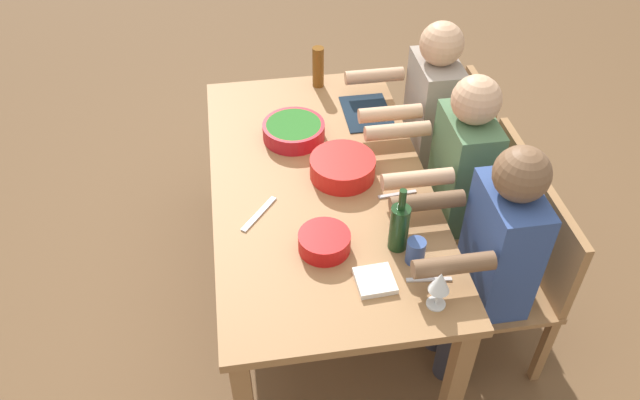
{
  "coord_description": "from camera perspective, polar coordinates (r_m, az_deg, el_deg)",
  "views": [
    {
      "loc": [
        -2.07,
        0.32,
        2.53
      ],
      "look_at": [
        0.0,
        0.0,
        0.63
      ],
      "focal_mm": 35.31,
      "sensor_mm": 36.0,
      "label": 1
    }
  ],
  "objects": [
    {
      "name": "ground_plane",
      "position": [
        3.28,
        0.0,
        -8.15
      ],
      "size": [
        8.0,
        8.0,
        0.0
      ],
      "primitive_type": "plane",
      "color": "brown"
    },
    {
      "name": "dining_table",
      "position": [
        2.81,
        0.0,
        0.41
      ],
      "size": [
        1.75,
        0.94,
        0.74
      ],
      "color": "#9E7044",
      "rests_on": "ground_plane"
    },
    {
      "name": "chair_near_center",
      "position": [
        3.12,
        14.58,
        -0.48
      ],
      "size": [
        0.4,
        0.4,
        0.85
      ],
      "color": "#9E7044",
      "rests_on": "ground_plane"
    },
    {
      "name": "diner_near_center",
      "position": [
        2.92,
        11.95,
        2.24
      ],
      "size": [
        0.41,
        0.53,
        1.2
      ],
      "color": "#2D2D38",
      "rests_on": "ground_plane"
    },
    {
      "name": "chair_near_right",
      "position": [
        3.45,
        11.91,
        4.88
      ],
      "size": [
        0.4,
        0.4,
        0.85
      ],
      "color": "#9E7044",
      "rests_on": "ground_plane"
    },
    {
      "name": "diner_near_right",
      "position": [
        3.27,
        9.37,
        7.61
      ],
      "size": [
        0.41,
        0.53,
        1.2
      ],
      "color": "#2D2D38",
      "rests_on": "ground_plane"
    },
    {
      "name": "chair_near_left",
      "position": [
        2.82,
        17.87,
        -7.04
      ],
      "size": [
        0.4,
        0.4,
        0.85
      ],
      "color": "#9E7044",
      "rests_on": "ground_plane"
    },
    {
      "name": "diner_near_left",
      "position": [
        2.6,
        15.17,
        -4.55
      ],
      "size": [
        0.41,
        0.53,
        1.2
      ],
      "color": "#2D2D38",
      "rests_on": "ground_plane"
    },
    {
      "name": "serving_bowl_greens",
      "position": [
        2.98,
        -2.4,
        6.36
      ],
      "size": [
        0.29,
        0.29,
        0.08
      ],
      "color": "#B21923",
      "rests_on": "dining_table"
    },
    {
      "name": "serving_bowl_fruit",
      "position": [
        2.75,
        2.06,
        3.08
      ],
      "size": [
        0.29,
        0.29,
        0.09
      ],
      "color": "red",
      "rests_on": "dining_table"
    },
    {
      "name": "serving_bowl_pasta",
      "position": [
        2.43,
        0.4,
        -3.72
      ],
      "size": [
        0.2,
        0.2,
        0.07
      ],
      "color": "red",
      "rests_on": "dining_table"
    },
    {
      "name": "wine_bottle",
      "position": [
        2.41,
        7.19,
        -2.39
      ],
      "size": [
        0.08,
        0.08,
        0.29
      ],
      "color": "#193819",
      "rests_on": "dining_table"
    },
    {
      "name": "beer_bottle",
      "position": [
        3.33,
        -0.17,
        11.96
      ],
      "size": [
        0.06,
        0.06,
        0.22
      ],
      "primitive_type": "cylinder",
      "color": "brown",
      "rests_on": "dining_table"
    },
    {
      "name": "wine_glass",
      "position": [
        2.23,
        10.81,
        -7.42
      ],
      "size": [
        0.08,
        0.08,
        0.17
      ],
      "color": "silver",
      "rests_on": "dining_table"
    },
    {
      "name": "fork_near_center",
      "position": [
        2.7,
        7.02,
        0.52
      ],
      "size": [
        0.03,
        0.17,
        0.01
      ],
      "primitive_type": "cube",
      "rotation": [
        0.0,
        0.0,
        0.08
      ],
      "color": "silver",
      "rests_on": "dining_table"
    },
    {
      "name": "placemat_near_right",
      "position": [
        3.18,
        4.27,
        7.9
      ],
      "size": [
        0.32,
        0.23,
        0.01
      ],
      "primitive_type": "cube",
      "color": "#142333",
      "rests_on": "dining_table"
    },
    {
      "name": "cup_near_left",
      "position": [
        2.41,
        8.66,
        -4.62
      ],
      "size": [
        0.07,
        0.07,
        0.1
      ],
      "primitive_type": "cylinder",
      "color": "#334C8C",
      "rests_on": "dining_table"
    },
    {
      "name": "fork_near_left",
      "position": [
        2.38,
        9.85,
        -7.12
      ],
      "size": [
        0.04,
        0.17,
        0.01
      ],
      "primitive_type": "cube",
      "rotation": [
        0.0,
        0.0,
        -0.12
      ],
      "color": "silver",
      "rests_on": "dining_table"
    },
    {
      "name": "carving_knife",
      "position": [
        2.61,
        -5.54,
        -1.26
      ],
      "size": [
        0.19,
        0.16,
        0.01
      ],
      "primitive_type": "cube",
      "rotation": [
        0.0,
        0.0,
        2.47
      ],
      "color": "silver",
      "rests_on": "dining_table"
    },
    {
      "name": "napkin_stack",
      "position": [
        2.34,
        5.0,
        -7.29
      ],
      "size": [
        0.15,
        0.15,
        0.02
      ],
      "primitive_type": "cube",
      "rotation": [
        0.0,
        0.0,
        0.05
      ],
      "color": "white",
      "rests_on": "dining_table"
    }
  ]
}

